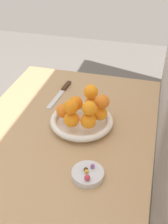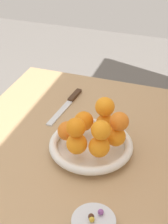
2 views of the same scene
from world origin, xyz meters
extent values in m
cube|color=tan|center=(0.00, 0.00, 0.72)|extent=(1.10, 0.76, 0.04)
cylinder|color=tan|center=(-0.49, -0.32, 0.35)|extent=(0.05, 0.05, 0.70)
cylinder|color=white|center=(-0.07, 0.07, 0.75)|extent=(0.22, 0.22, 0.01)
torus|color=white|center=(-0.07, 0.07, 0.77)|extent=(0.27, 0.27, 0.03)
cylinder|color=silver|center=(0.20, 0.16, 0.75)|extent=(0.11, 0.11, 0.02)
sphere|color=orange|center=(-0.06, -0.01, 0.81)|extent=(0.06, 0.06, 0.06)
sphere|color=orange|center=(-0.01, 0.04, 0.81)|extent=(0.06, 0.06, 0.06)
sphere|color=orange|center=(-0.02, 0.11, 0.81)|extent=(0.06, 0.06, 0.06)
sphere|color=orange|center=(-0.08, 0.14, 0.81)|extent=(0.06, 0.06, 0.06)
sphere|color=orange|center=(-0.14, 0.10, 0.81)|extent=(0.06, 0.06, 0.06)
sphere|color=orange|center=(-0.13, 0.03, 0.81)|extent=(0.06, 0.06, 0.06)
sphere|color=orange|center=(-0.01, 0.04, 0.87)|extent=(0.06, 0.06, 0.06)
sphere|color=orange|center=(-0.14, 0.09, 0.87)|extent=(0.06, 0.06, 0.06)
sphere|color=orange|center=(-0.08, 0.15, 0.87)|extent=(0.06, 0.06, 0.06)
sphere|color=orange|center=(-0.02, 0.11, 0.87)|extent=(0.06, 0.06, 0.06)
sphere|color=gold|center=(0.20, 0.16, 0.77)|extent=(0.01, 0.01, 0.01)
sphere|color=#8C4C99|center=(0.17, 0.18, 0.77)|extent=(0.02, 0.02, 0.02)
sphere|color=#472819|center=(0.19, 0.16, 0.77)|extent=(0.02, 0.02, 0.02)
cube|color=#3F2819|center=(-0.37, -0.10, 0.75)|extent=(0.09, 0.03, 0.01)
cube|color=silver|center=(-0.24, -0.11, 0.74)|extent=(0.17, 0.04, 0.01)
camera|label=1|loc=(0.84, 0.32, 1.48)|focal=45.00mm
camera|label=2|loc=(0.73, 0.32, 1.46)|focal=55.00mm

